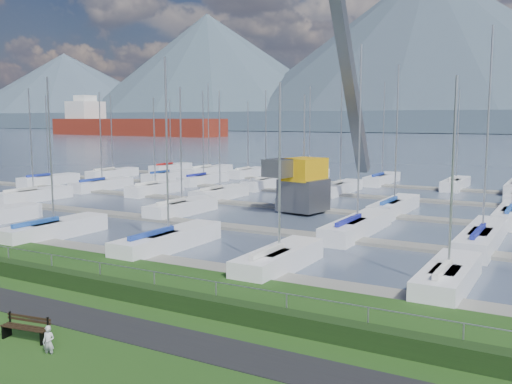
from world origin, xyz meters
The scene contains 9 objects.
path centered at (0.00, -3.00, 0.01)m, with size 160.00×2.00×0.04m, color black.
hedge centered at (0.00, -0.40, 0.35)m, with size 80.00×0.70×0.70m, color black.
fence centered at (0.00, 0.00, 1.20)m, with size 0.04×0.04×80.00m, color #979AA0.
docks centered at (0.00, 26.00, -0.22)m, with size 90.00×41.60×0.25m.
bench_right centered at (0.96, -5.40, 0.42)m, with size 1.84×0.69×0.85m.
person centered at (2.55, -5.85, 0.53)m, with size 0.39×0.26×1.07m, color #B4B5BC.
crane centered at (-2.15, 25.80, 5.33)m, with size 4.68×13.37×22.35m.
cargo_ship_west centered at (-168.96, 188.44, 3.58)m, with size 96.29×24.14×21.50m.
sailboat_fleet centered at (-1.37, 28.82, 5.44)m, with size 75.86×49.76×13.41m.
Camera 1 is at (16.66, -17.60, 7.36)m, focal length 40.00 mm.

